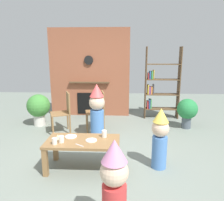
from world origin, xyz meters
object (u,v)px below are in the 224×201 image
at_px(child_by_the_chairs, 97,110).
at_px(potted_plant_tall, 187,110).
at_px(paper_cup_near_right, 61,139).
at_px(paper_cup_center, 54,141).
at_px(paper_plate_front, 91,140).
at_px(dining_chair_left, 64,110).
at_px(birthday_cake_slice, 58,137).
at_px(child_in_pink, 160,137).
at_px(potted_plant_short, 39,107).
at_px(paper_cup_near_left, 104,134).
at_px(bookshelf, 159,86).
at_px(child_with_cone_hat, 114,186).
at_px(dining_chair_middle, 99,109).
at_px(coffee_table, 83,145).
at_px(paper_plate_rear, 71,137).

height_order(child_by_the_chairs, potted_plant_tall, child_by_the_chairs).
xyz_separation_m(paper_cup_near_right, paper_cup_center, (-0.08, -0.07, -0.00)).
bearing_deg(paper_plate_front, dining_chair_left, 118.26).
relative_size(paper_cup_near_right, birthday_cake_slice, 0.98).
distance_m(child_in_pink, child_by_the_chairs, 1.54).
bearing_deg(dining_chair_left, potted_plant_short, -52.23).
xyz_separation_m(paper_cup_near_left, paper_plate_front, (-0.18, -0.15, -0.05)).
relative_size(bookshelf, birthday_cake_slice, 19.00).
relative_size(paper_cup_near_left, paper_cup_center, 1.18).
relative_size(bookshelf, dining_chair_left, 2.11).
bearing_deg(paper_cup_center, potted_plant_short, 116.69).
relative_size(bookshelf, child_with_cone_hat, 1.94).
xyz_separation_m(paper_cup_center, child_by_the_chairs, (0.45, 1.34, 0.10)).
relative_size(birthday_cake_slice, dining_chair_middle, 0.11).
xyz_separation_m(bookshelf, child_in_pink, (-0.40, -2.67, -0.37)).
xyz_separation_m(bookshelf, coffee_table, (-1.56, -2.75, -0.49)).
xyz_separation_m(paper_cup_near_right, potted_plant_tall, (2.40, 2.01, -0.08)).
bearing_deg(paper_cup_center, birthday_cake_slice, 92.53).
height_order(child_with_cone_hat, child_by_the_chairs, child_by_the_chairs).
relative_size(child_in_pink, potted_plant_short, 1.23).
bearing_deg(coffee_table, child_in_pink, 4.17).
distance_m(bookshelf, child_by_the_chairs, 2.18).
distance_m(paper_plate_front, child_by_the_chairs, 1.19).
xyz_separation_m(paper_plate_front, dining_chair_middle, (-0.07, 1.65, 0.05)).
bearing_deg(child_with_cone_hat, paper_plate_front, -5.32).
xyz_separation_m(child_in_pink, potted_plant_tall, (0.94, 1.84, -0.07)).
bearing_deg(dining_chair_middle, dining_chair_left, -2.65).
xyz_separation_m(paper_cup_near_left, dining_chair_left, (-1.00, 1.38, -0.00)).
bearing_deg(paper_plate_rear, paper_plate_front, -20.76).
distance_m(paper_plate_rear, potted_plant_short, 2.21).
bearing_deg(dining_chair_middle, paper_cup_center, 64.32).
relative_size(paper_cup_center, paper_plate_front, 0.56).
bearing_deg(paper_plate_front, paper_cup_near_left, 39.24).
relative_size(paper_cup_near_right, potted_plant_short, 0.13).
xyz_separation_m(paper_cup_near_right, paper_plate_front, (0.43, 0.08, -0.04)).
xyz_separation_m(potted_plant_tall, potted_plant_short, (-3.54, 0.03, 0.02)).
height_order(coffee_table, birthday_cake_slice, birthday_cake_slice).
height_order(bookshelf, paper_cup_near_left, bookshelf).
bearing_deg(potted_plant_tall, dining_chair_middle, -172.12).
bearing_deg(child_by_the_chairs, child_with_cone_hat, 14.35).
height_order(child_by_the_chairs, dining_chair_left, child_by_the_chairs).
xyz_separation_m(child_with_cone_hat, potted_plant_short, (-1.96, 3.15, -0.06)).
height_order(paper_cup_near_right, birthday_cake_slice, paper_cup_near_right).
xyz_separation_m(birthday_cake_slice, child_in_pink, (1.54, 0.06, 0.00)).
height_order(bookshelf, child_by_the_chairs, bookshelf).
bearing_deg(child_in_pink, bookshelf, -102.72).
xyz_separation_m(paper_plate_front, child_by_the_chairs, (-0.05, 1.18, 0.14)).
distance_m(coffee_table, paper_cup_near_right, 0.34).
relative_size(paper_plate_rear, child_with_cone_hat, 0.18).
relative_size(birthday_cake_slice, child_by_the_chairs, 0.09).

